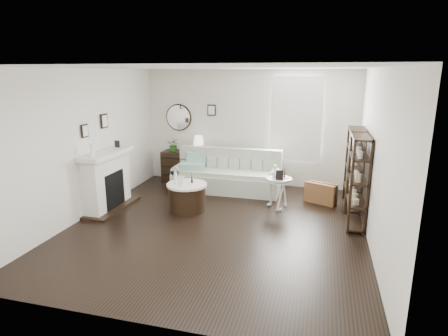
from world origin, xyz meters
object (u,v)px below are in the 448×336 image
(pedestal_table, at_px, (279,181))
(sofa, at_px, (227,177))
(dresser, at_px, (186,167))
(drum_table, at_px, (187,197))

(pedestal_table, bearing_deg, sofa, 145.49)
(sofa, height_order, dresser, sofa)
(drum_table, bearing_deg, pedestal_table, 19.08)
(dresser, height_order, drum_table, dresser)
(drum_table, distance_m, pedestal_table, 1.83)
(dresser, xyz_separation_m, pedestal_table, (2.42, -1.27, 0.19))
(sofa, xyz_separation_m, drum_table, (-0.43, -1.47, -0.04))
(sofa, distance_m, drum_table, 1.53)
(sofa, xyz_separation_m, dresser, (-1.14, 0.40, 0.07))
(drum_table, bearing_deg, dresser, 110.88)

